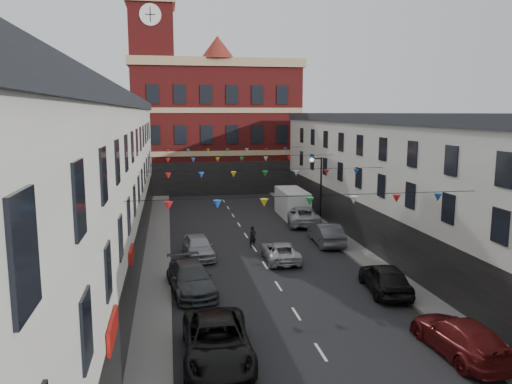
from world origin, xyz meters
TOP-DOWN VIEW (x-y plane):
  - ground at (0.00, 0.00)m, footprint 160.00×160.00m
  - pavement_left at (-6.90, 2.00)m, footprint 1.80×64.00m
  - pavement_right at (6.90, 2.00)m, footprint 1.80×64.00m
  - terrace_left at (-11.78, 1.00)m, footprint 8.40×56.00m
  - terrace_right at (11.78, 1.00)m, footprint 8.40×56.00m
  - civic_building at (0.00, 37.95)m, footprint 20.60×13.30m
  - clock_tower at (-7.50, 35.00)m, footprint 5.60×5.60m
  - distant_hill at (-4.00, 62.00)m, footprint 40.00×14.00m
  - street_lamp at (6.55, 14.00)m, footprint 1.10×0.36m
  - car_left_c at (-4.26, -7.93)m, footprint 2.81×5.86m
  - car_left_d at (-4.92, -0.05)m, footprint 2.91×5.65m
  - car_left_e at (-4.13, 6.51)m, footprint 2.27×4.72m
  - car_right_c at (5.50, -9.15)m, footprint 2.33×5.30m
  - car_right_d at (5.50, -1.99)m, footprint 2.48×5.01m
  - car_right_e at (5.50, 8.32)m, footprint 1.94×5.01m
  - car_right_f at (5.50, 15.15)m, footprint 3.39×6.08m
  - moving_car at (1.18, 4.80)m, footprint 2.24×4.67m
  - white_van at (5.45, 18.58)m, footprint 2.30×5.81m
  - pedestrian at (-0.05, 8.42)m, footprint 0.67×0.57m

SIDE VIEW (x-z plane):
  - ground at x=0.00m, z-range 0.00..0.00m
  - pavement_left at x=-6.90m, z-range 0.00..0.15m
  - pavement_right at x=6.90m, z-range 0.00..0.15m
  - moving_car at x=1.18m, z-range 0.00..1.28m
  - car_right_c at x=5.50m, z-range 0.00..1.51m
  - car_left_e at x=-4.13m, z-range 0.00..1.55m
  - car_left_d at x=-4.92m, z-range 0.00..1.57m
  - pedestrian at x=-0.05m, z-range 0.00..1.57m
  - car_right_f at x=5.50m, z-range 0.00..1.61m
  - car_left_c at x=-4.26m, z-range 0.00..1.61m
  - car_right_e at x=5.50m, z-range 0.00..1.63m
  - car_right_d at x=5.50m, z-range 0.00..1.64m
  - white_van at x=5.45m, z-range 0.00..2.56m
  - street_lamp at x=6.55m, z-range 0.90..6.90m
  - terrace_right at x=11.78m, z-range 0.00..9.70m
  - distant_hill at x=-4.00m, z-range 0.00..10.00m
  - terrace_left at x=-11.78m, z-range 0.00..10.70m
  - civic_building at x=0.00m, z-range -1.11..17.39m
  - clock_tower at x=-7.50m, z-range -0.07..29.93m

